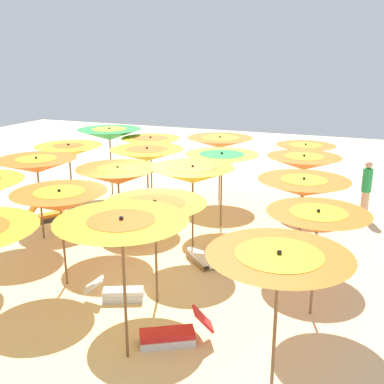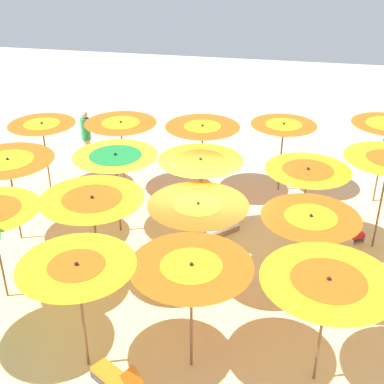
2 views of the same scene
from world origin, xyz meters
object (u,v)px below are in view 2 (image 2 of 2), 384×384
(beach_umbrella_8, at_px, (116,161))
(beach_ball, at_px, (81,180))
(beach_umbrella_12, at_px, (198,213))
(beach_umbrella_3, at_px, (121,129))
(beach_umbrella_2, at_px, (202,133))
(beach_umbrella_17, at_px, (191,275))
(beach_umbrella_18, at_px, (77,273))
(lounger_2, at_px, (346,225))
(lounger_5, at_px, (310,258))
(beach_umbrella_6, at_px, (307,177))
(beachgoer_0, at_px, (86,136))
(beach_umbrella_7, at_px, (200,167))
(beach_umbrella_16, at_px, (327,290))
(beach_umbrella_1, at_px, (283,131))
(lounger_3, at_px, (35,266))
(beach_umbrella_4, at_px, (42,129))
(lounger_1, at_px, (224,226))
(beach_umbrella_9, at_px, (9,166))
(lounger_0, at_px, (117,379))
(lounger_4, at_px, (173,281))
(beach_umbrella_13, at_px, (93,205))

(beach_umbrella_8, xyz_separation_m, beach_ball, (-2.33, -2.03, -1.89))
(beach_umbrella_12, bearing_deg, beach_ball, -133.79)
(beach_umbrella_3, xyz_separation_m, beach_umbrella_12, (4.19, 3.04, -0.05))
(beach_umbrella_2, bearing_deg, beach_umbrella_17, 8.74)
(beach_umbrella_18, bearing_deg, lounger_2, 138.86)
(lounger_5, distance_m, beach_ball, 7.53)
(beach_umbrella_6, bearing_deg, beachgoer_0, -117.85)
(beach_umbrella_17, xyz_separation_m, beach_ball, (-6.57, -4.79, -1.93))
(beach_umbrella_2, height_order, beach_umbrella_12, beach_umbrella_12)
(beach_umbrella_7, height_order, beach_umbrella_16, beach_umbrella_7)
(beach_umbrella_1, xyz_separation_m, beach_umbrella_17, (7.42, -1.21, 0.16))
(beach_umbrella_7, height_order, beachgoer_0, beach_umbrella_7)
(beach_umbrella_6, xyz_separation_m, beach_umbrella_8, (0.18, -4.67, 0.10))
(beach_umbrella_1, height_order, beach_ball, beach_umbrella_1)
(lounger_3, bearing_deg, beach_umbrella_4, -159.56)
(beach_umbrella_1, distance_m, lounger_2, 3.29)
(beach_umbrella_17, bearing_deg, beach_umbrella_8, -146.90)
(beach_umbrella_6, xyz_separation_m, beachgoer_0, (-3.74, -7.09, -0.99))
(beach_umbrella_18, relative_size, lounger_5, 1.92)
(beach_umbrella_4, bearing_deg, beach_umbrella_1, 100.27)
(lounger_2, bearing_deg, beach_umbrella_7, -104.06)
(lounger_1, height_order, beachgoer_0, beachgoer_0)
(beach_umbrella_12, distance_m, beach_umbrella_18, 3.08)
(beach_umbrella_8, bearing_deg, beach_umbrella_9, -70.29)
(beachgoer_0, bearing_deg, beach_umbrella_3, 143.12)
(beach_umbrella_9, relative_size, beach_umbrella_17, 0.98)
(beach_umbrella_2, distance_m, beach_umbrella_9, 5.38)
(lounger_0, bearing_deg, beach_umbrella_8, -40.96)
(beach_umbrella_1, distance_m, lounger_4, 5.92)
(beach_umbrella_6, bearing_deg, lounger_4, -50.33)
(lounger_3, bearing_deg, lounger_1, 123.03)
(beach_umbrella_1, distance_m, beach_umbrella_6, 3.07)
(beach_umbrella_3, xyz_separation_m, beach_umbrella_17, (6.47, 3.36, 0.09))
(lounger_3, bearing_deg, beach_umbrella_6, 111.64)
(beach_umbrella_2, distance_m, lounger_2, 4.71)
(beach_umbrella_2, distance_m, beach_ball, 4.15)
(beach_umbrella_6, distance_m, beach_umbrella_18, 6.11)
(lounger_2, bearing_deg, beach_umbrella_2, -140.76)
(beach_umbrella_12, xyz_separation_m, beach_umbrella_13, (0.30, -2.19, 0.10))
(lounger_1, height_order, lounger_2, lounger_2)
(beach_umbrella_13, bearing_deg, beach_umbrella_7, 139.68)
(beach_umbrella_1, distance_m, beach_umbrella_16, 7.38)
(beach_umbrella_16, bearing_deg, beach_umbrella_8, -129.56)
(beach_umbrella_8, relative_size, beachgoer_0, 1.25)
(beach_umbrella_9, distance_m, beach_umbrella_17, 6.18)
(beach_umbrella_12, bearing_deg, beach_umbrella_3, -144.00)
(beach_umbrella_3, height_order, beach_umbrella_6, beach_umbrella_3)
(lounger_3, bearing_deg, lounger_0, 45.95)
(lounger_1, bearing_deg, beachgoer_0, -80.48)
(beach_umbrella_4, height_order, lounger_2, beach_umbrella_4)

